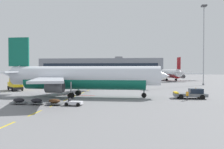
{
  "coord_description": "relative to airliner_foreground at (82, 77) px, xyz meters",
  "views": [
    {
      "loc": [
        30.84,
        -26.04,
        5.54
      ],
      "look_at": [
        25.25,
        25.34,
        4.42
      ],
      "focal_mm": 37.02,
      "sensor_mm": 36.0,
      "label": 1
    }
  ],
  "objects": [
    {
      "name": "baggage_train",
      "position": [
        -3.06,
        -11.02,
        -3.42
      ],
      "size": [
        11.66,
        2.18,
        1.14
      ],
      "color": "silver",
      "rests_on": "ground"
    },
    {
      "name": "airliner_mid_left",
      "position": [
        27.98,
        73.4,
        -0.37
      ],
      "size": [
        31.05,
        31.56,
        11.07
      ],
      "color": "white",
      "rests_on": "ground"
    },
    {
      "name": "terminal_satellite",
      "position": [
        -17.25,
        135.37,
        3.09
      ],
      "size": [
        94.96,
        18.91,
        15.65
      ],
      "color": "gray",
      "rests_on": "ground"
    },
    {
      "name": "ground",
      "position": [
        20.29,
        20.47,
        -3.95
      ],
      "size": [
        400.0,
        400.0,
        0.0
      ],
      "primitive_type": "plane",
      "color": "slate"
    },
    {
      "name": "catering_truck",
      "position": [
        -20.68,
        11.82,
        -2.3
      ],
      "size": [
        6.48,
        6.8,
        3.14
      ],
      "color": "black",
      "rests_on": "ground"
    },
    {
      "name": "pushback_tug",
      "position": [
        21.42,
        -0.3,
        -3.05
      ],
      "size": [
        6.01,
        3.21,
        2.08
      ],
      "color": "slate",
      "rests_on": "ground"
    },
    {
      "name": "ground_crew_worker",
      "position": [
        20.04,
        -3.28,
        -2.97
      ],
      "size": [
        0.4,
        0.67,
        1.71
      ],
      "color": "#232328",
      "rests_on": "ground"
    },
    {
      "name": "airliner_foreground",
      "position": [
        0.0,
        0.0,
        0.0
      ],
      "size": [
        34.7,
        34.63,
        12.2
      ],
      "color": "silver",
      "rests_on": "ground"
    },
    {
      "name": "apron_light_mast_far",
      "position": [
        34.34,
        38.49,
        13.24
      ],
      "size": [
        1.8,
        1.8,
        28.03
      ],
      "color": "slate",
      "rests_on": "ground"
    },
    {
      "name": "apron_paint_markings",
      "position": [
        -1.71,
        17.28,
        -3.95
      ],
      "size": [
        8.0,
        94.46,
        0.01
      ],
      "color": "yellow",
      "rests_on": "ground"
    }
  ]
}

